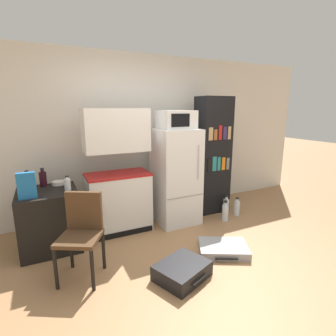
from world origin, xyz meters
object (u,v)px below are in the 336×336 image
bottle_clear_short (67,184)px  water_bottle_back (226,207)px  suitcase_large_flat (223,249)px  chair (82,228)px  side_table (50,219)px  kitchen_hutch (118,177)px  bottle_blue_soda (28,181)px  microwave (176,120)px  water_bottle_front (237,208)px  refrigerator (176,176)px  suitcase_small_flat (182,271)px  bowl (58,183)px  bookshelf (212,156)px  cereal_box (27,186)px  water_bottle_middle (225,212)px  bottle_wine_dark (43,179)px

bottle_clear_short → water_bottle_back: 2.53m
suitcase_large_flat → chair: bearing=-163.4°
side_table → kitchen_hutch: kitchen_hutch is taller
side_table → bottle_blue_soda: (-0.20, 0.17, 0.48)m
microwave → water_bottle_front: size_ratio=1.60×
refrigerator → suitcase_small_flat: bearing=-114.7°
chair → water_bottle_front: 2.61m
bottle_clear_short → suitcase_large_flat: bottle_clear_short is taller
chair → bowl: bearing=127.1°
bookshelf → cereal_box: (-2.76, -0.37, -0.06)m
bottle_clear_short → water_bottle_middle: 2.38m
microwave → cereal_box: bearing=-173.0°
refrigerator → water_bottle_front: (1.02, -0.26, -0.60)m
suitcase_large_flat → refrigerator: bearing=122.4°
bottle_blue_soda → water_bottle_middle: 2.85m
chair → suitcase_large_flat: size_ratio=1.25×
bottle_wine_dark → water_bottle_front: bearing=-9.2°
bottle_wine_dark → water_bottle_back: bearing=-7.8°
bookshelf → water_bottle_middle: 0.96m
kitchen_hutch → bottle_clear_short: size_ratio=9.34×
bottle_blue_soda → refrigerator: bearing=-3.9°
suitcase_large_flat → microwave: bearing=122.4°
microwave → water_bottle_back: size_ratio=1.44×
bottle_blue_soda → chair: bearing=-61.8°
kitchen_hutch → microwave: bearing=-4.8°
bottle_clear_short → bottle_wine_dark: bottle_wine_dark is taller
water_bottle_front → bookshelf: bearing=124.0°
refrigerator → chair: bearing=-152.4°
bottle_clear_short → water_bottle_front: bearing=-3.0°
water_bottle_front → chair: bearing=-168.1°
refrigerator → water_bottle_front: refrigerator is taller
suitcase_large_flat → bottle_wine_dark: bearing=173.6°
kitchen_hutch → cereal_box: 1.16m
microwave → water_bottle_back: (0.86, -0.17, -1.44)m
side_table → bowl: 0.48m
refrigerator → water_bottle_back: (0.86, -0.17, -0.58)m
kitchen_hutch → suitcase_small_flat: kitchen_hutch is taller
bottle_clear_short → bottle_wine_dark: 0.42m
microwave → bottle_blue_soda: bearing=176.1°
cereal_box → bowl: bearing=52.1°
side_table → water_bottle_front: side_table is taller
bottle_blue_soda → cereal_box: 0.39m
bottle_blue_soda → cereal_box: bearing=-88.8°
suitcase_small_flat → kitchen_hutch: bearing=79.4°
cereal_box → water_bottle_middle: bearing=-2.3°
refrigerator → bottle_blue_soda: 2.02m
cereal_box → water_bottle_back: bearing=1.5°
water_bottle_front → water_bottle_middle: bearing=-163.6°
suitcase_small_flat → bookshelf: bearing=24.8°
bookshelf → cereal_box: bearing=-172.4°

